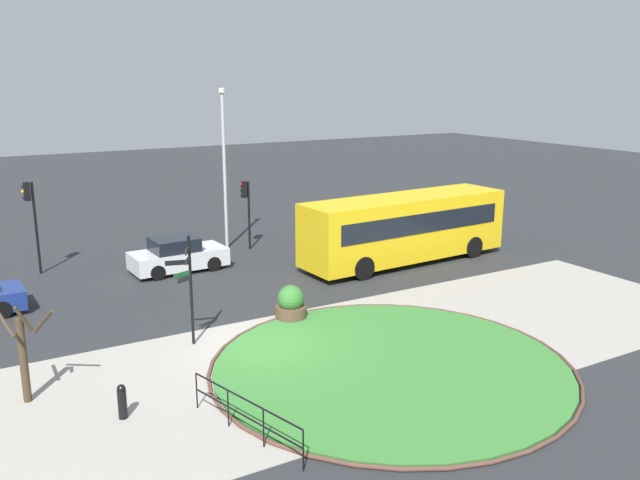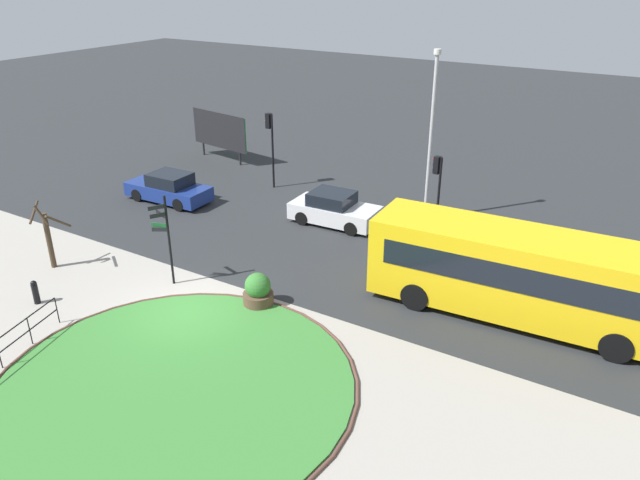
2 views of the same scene
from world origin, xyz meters
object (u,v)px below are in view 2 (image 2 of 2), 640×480
bus_yellow (521,274)px  car_near_lane (169,188)px  street_tree_bare (49,236)px  car_far_lane (334,209)px  lamppost_tall (431,133)px  traffic_light_near (270,134)px  traffic_light_far (437,176)px  planter_near_signpost (258,291)px  signpost_directional (165,233)px  billboard_left (220,131)px  bollard_foreground (35,292)px

bus_yellow → car_near_lane: (-17.97, 1.94, -0.96)m
car_near_lane → street_tree_bare: bearing=97.9°
car_far_lane → lamppost_tall: 5.55m
traffic_light_near → traffic_light_far: bearing=-179.6°
street_tree_bare → planter_near_signpost: bearing=12.2°
car_far_lane → planter_near_signpost: 7.94m
lamppost_tall → signpost_directional: bearing=-117.6°
car_near_lane → billboard_left: 7.31m
car_near_lane → traffic_light_far: size_ratio=1.33×
traffic_light_near → bollard_foreground: bearing=94.6°
signpost_directional → traffic_light_far: size_ratio=1.06×
lamppost_tall → traffic_light_near: bearing=-179.4°
bus_yellow → car_near_lane: bus_yellow is taller
car_near_lane → lamppost_tall: bearing=-161.2°
signpost_directional → traffic_light_far: signpost_directional is taller
bus_yellow → lamppost_tall: lamppost_tall is taller
signpost_directional → lamppost_tall: (5.71, 10.93, 2.06)m
signpost_directional → street_tree_bare: size_ratio=1.31×
bollard_foreground → street_tree_bare: 2.99m
lamppost_tall → billboard_left: bearing=170.8°
car_near_lane → car_far_lane: car_far_lane is taller
billboard_left → car_near_lane: bearing=-62.7°
traffic_light_far → street_tree_bare: size_ratio=1.24×
bollard_foreground → planter_near_signpost: planter_near_signpost is taller
bus_yellow → bollard_foreground: bearing=-154.6°
bollard_foreground → bus_yellow: 16.81m
bus_yellow → street_tree_bare: size_ratio=3.74×
planter_near_signpost → bus_yellow: bearing=26.8°
signpost_directional → car_near_lane: size_ratio=0.80×
bollard_foreground → billboard_left: 17.75m
car_near_lane → bollard_foreground: bearing=106.1°
bus_yellow → car_near_lane: bearing=170.7°
lamppost_tall → street_tree_bare: size_ratio=2.85×
signpost_directional → traffic_light_far: bearing=57.7°
traffic_light_near → planter_near_signpost: traffic_light_near is taller
bollard_foreground → car_near_lane: size_ratio=0.21×
car_far_lane → billboard_left: billboard_left is taller
bollard_foreground → car_near_lane: (-3.24, 9.96, 0.20)m
signpost_directional → traffic_light_near: (-3.08, 10.84, 0.80)m
car_near_lane → lamppost_tall: lamppost_tall is taller
bollard_foreground → car_far_lane: 12.96m
bollard_foreground → lamppost_tall: lamppost_tall is taller
bus_yellow → billboard_left: bus_yellow is taller
car_far_lane → street_tree_bare: 12.09m
bus_yellow → traffic_light_near: 16.16m
traffic_light_far → street_tree_bare: (-11.34, -11.61, -1.08)m
bus_yellow → street_tree_bare: bearing=-163.6°
car_far_lane → planter_near_signpost: (1.46, -7.80, -0.13)m
bollard_foreground → car_near_lane: car_near_lane is taller
lamppost_tall → planter_near_signpost: size_ratio=6.19×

